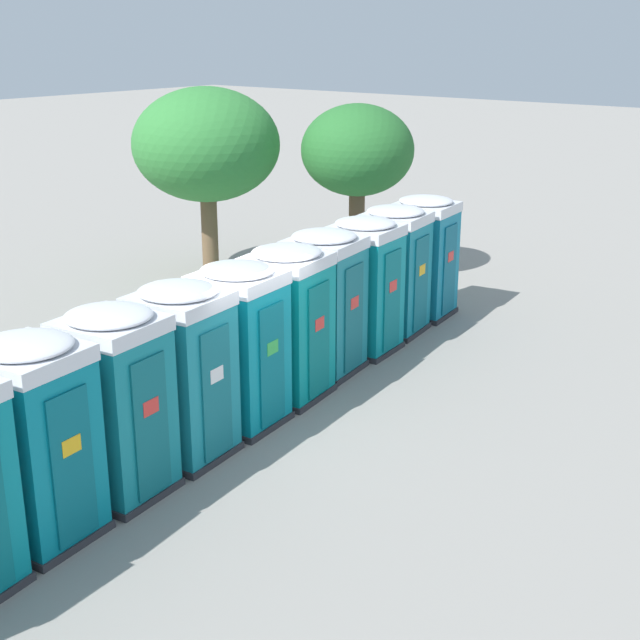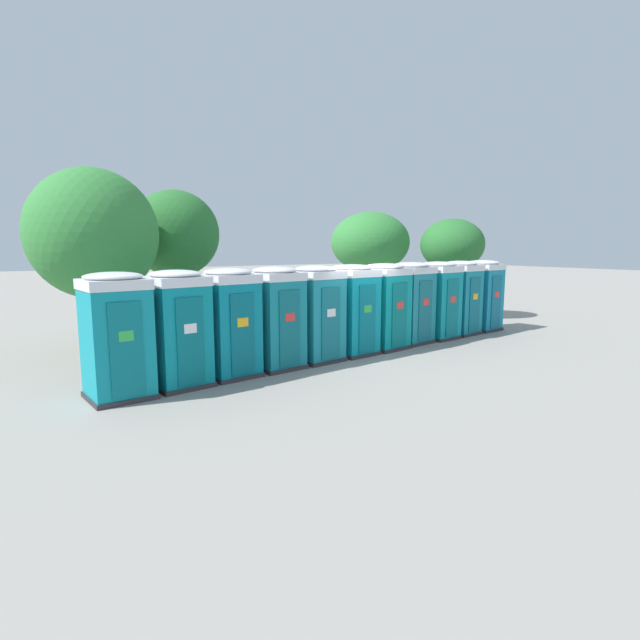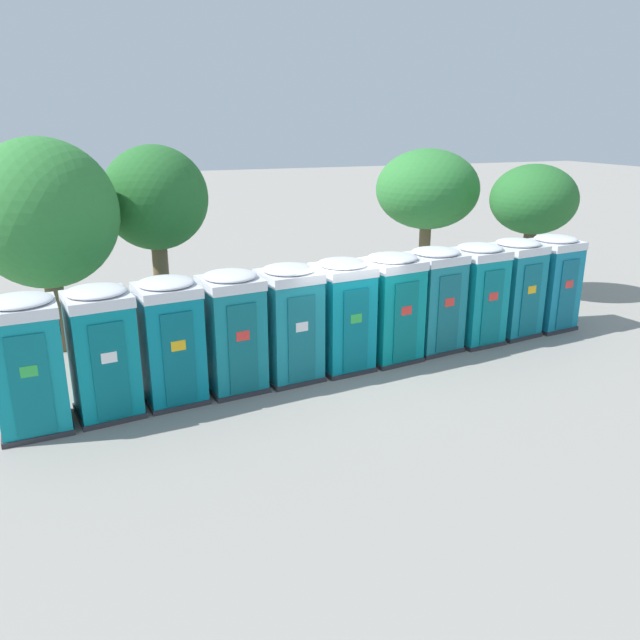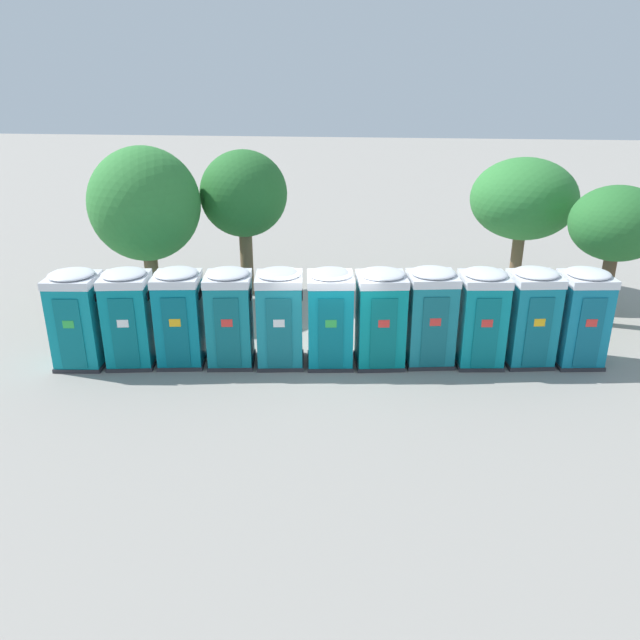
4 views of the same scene
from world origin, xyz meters
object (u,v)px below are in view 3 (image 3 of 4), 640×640
object	(u,v)px
portapotty_7	(433,299)
portapotty_8	(477,293)
street_tree_0	(44,215)
portapotty_0	(28,364)
portapotty_1	(103,351)
portapotty_3	(232,331)
portapotty_9	(514,287)
street_tree_3	(427,190)
street_tree_2	(533,201)
portapotty_2	(170,340)
portapotty_5	(343,314)
street_tree_1	(155,200)
portapotty_6	(391,307)
portapotty_4	(290,322)
portapotty_10	(551,282)

from	to	relation	value
portapotty_7	portapotty_8	xyz separation A→B (m)	(1.29, 0.06, 0.00)
portapotty_7	street_tree_0	world-z (taller)	street_tree_0
portapotty_0	portapotty_1	world-z (taller)	same
portapotty_0	portapotty_8	bearing A→B (deg)	6.50
portapotty_0	portapotty_3	xyz separation A→B (m)	(3.83, 0.50, 0.00)
portapotty_1	portapotty_3	bearing A→B (deg)	6.86
portapotty_9	street_tree_3	distance (m)	6.20
street_tree_2	portapotty_2	bearing A→B (deg)	-161.53
portapotty_2	portapotty_5	world-z (taller)	same
portapotty_0	street_tree_1	xyz separation A→B (m)	(3.08, 5.93, 2.10)
portapotty_2	portapotty_6	bearing A→B (deg)	5.47
portapotty_7	street_tree_0	distance (m)	9.37
portapotty_1	portapotty_4	world-z (taller)	same
portapotty_5	portapotty_8	world-z (taller)	same
portapotty_0	portapotty_6	xyz separation A→B (m)	(7.67, 0.87, -0.00)
portapotty_7	portapotty_10	distance (m)	3.86
portapotty_5	street_tree_3	bearing A→B (deg)	48.06
portapotty_3	portapotty_10	bearing A→B (deg)	6.14
street_tree_0	street_tree_3	xyz separation A→B (m)	(11.85, 2.93, -0.15)
portapotty_4	portapotty_7	distance (m)	3.86
portapotty_4	street_tree_2	bearing A→B (deg)	21.87
portapotty_5	portapotty_10	size ratio (longest dim) A/B	1.00
portapotty_2	portapotty_3	xyz separation A→B (m)	(1.28, 0.12, 0.00)
street_tree_3	portapotty_6	bearing A→B (deg)	-125.63
portapotty_5	portapotty_4	bearing A→B (deg)	-174.97
portapotty_6	portapotty_4	bearing A→B (deg)	-174.38
portapotty_0	portapotty_1	xyz separation A→B (m)	(1.27, 0.19, 0.00)
portapotty_1	portapotty_8	distance (m)	9.01
portapotty_3	portapotty_4	distance (m)	1.29
portapotty_8	street_tree_3	xyz separation A→B (m)	(1.99, 6.05, 1.90)
portapotty_0	portapotty_4	size ratio (longest dim) A/B	1.00
portapotty_1	street_tree_3	size ratio (longest dim) A/B	0.56
portapotty_4	portapotty_10	distance (m)	7.72
portapotty_2	portapotty_8	distance (m)	7.72
portapotty_0	street_tree_1	distance (m)	7.00
portapotty_8	portapotty_10	size ratio (longest dim) A/B	1.00
portapotty_2	portapotty_10	size ratio (longest dim) A/B	1.00
portapotty_1	portapotty_3	distance (m)	2.57
portapotty_9	portapotty_5	bearing A→B (deg)	-173.04
portapotty_2	portapotty_9	xyz separation A→B (m)	(8.96, 0.98, -0.00)
portapotty_8	portapotty_1	bearing A→B (deg)	-173.78
portapotty_8	portapotty_9	size ratio (longest dim) A/B	1.00
portapotty_1	portapotty_4	distance (m)	3.86
portapotty_9	street_tree_1	bearing A→B (deg)	151.51
portapotty_1	street_tree_2	world-z (taller)	street_tree_2
street_tree_3	portapotty_9	bearing A→B (deg)	-96.97
portapotty_0	portapotty_7	xyz separation A→B (m)	(8.94, 1.11, -0.00)
portapotty_10	street_tree_3	size ratio (longest dim) A/B	0.56
portapotty_4	portapotty_9	bearing A→B (deg)	6.57
portapotty_4	street_tree_2	distance (m)	10.03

